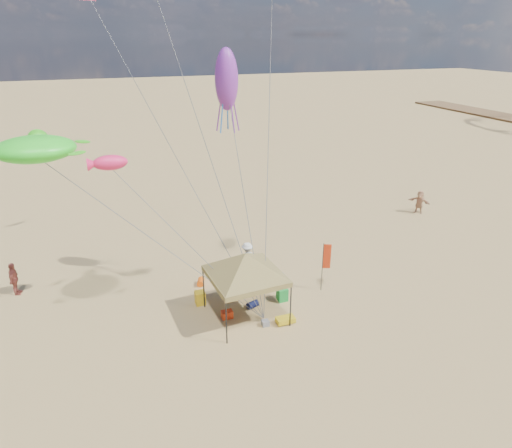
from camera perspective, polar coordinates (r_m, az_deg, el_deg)
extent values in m
plane|color=tan|center=(22.20, 2.71, -12.44)|extent=(280.00, 280.00, 0.00)
cylinder|color=black|center=(22.90, -6.65, -8.17)|extent=(0.06, 0.06, 2.14)
cylinder|color=black|center=(23.89, 0.74, -6.59)|extent=(0.06, 0.06, 2.14)
cylinder|color=black|center=(20.34, -3.78, -12.48)|extent=(0.06, 0.06, 2.14)
cylinder|color=black|center=(21.45, 4.41, -10.43)|extent=(0.06, 0.06, 2.14)
cube|color=olive|center=(21.46, -1.35, -6.60)|extent=(3.54, 3.54, 0.26)
pyramid|color=olive|center=(20.89, -1.38, -3.73)|extent=(6.48, 6.48, 1.07)
cylinder|color=black|center=(24.28, 8.42, -5.44)|extent=(0.04, 0.04, 2.81)
cube|color=red|center=(24.01, 9.00, -4.09)|extent=(0.39, 0.17, 1.40)
cube|color=red|center=(22.47, -3.70, -11.40)|extent=(0.54, 0.38, 0.38)
cube|color=#1733BD|center=(25.54, 3.02, -6.80)|extent=(0.54, 0.38, 0.38)
cylinder|color=#0D123A|center=(23.17, -0.44, -10.19)|extent=(0.69, 0.54, 0.36)
cylinder|color=#FF5F0E|center=(25.30, -7.04, -7.30)|extent=(0.54, 0.69, 0.36)
cube|color=green|center=(23.72, 3.35, -8.90)|extent=(0.50, 0.50, 0.70)
cube|color=yellow|center=(23.56, -7.10, -9.29)|extent=(0.50, 0.50, 0.70)
cube|color=slate|center=(21.93, 1.20, -12.48)|extent=(0.34, 0.30, 0.28)
cube|color=gold|center=(22.09, 3.76, -12.03)|extent=(0.90, 0.50, 0.24)
imported|color=tan|center=(24.95, -0.23, -5.80)|extent=(0.72, 0.60, 1.69)
imported|color=#313A43|center=(24.89, -1.36, -6.01)|extent=(0.98, 0.98, 1.60)
imported|color=silver|center=(26.10, -1.11, -4.26)|extent=(1.25, 0.80, 1.84)
imported|color=#9B483B|center=(27.11, -28.38, -6.16)|extent=(0.61, 1.14, 1.84)
imported|color=tan|center=(36.97, 20.05, 2.65)|extent=(1.32, 1.72, 1.81)
ellipsoid|color=#30F328|center=(20.00, -26.26, 8.54)|extent=(3.65, 3.21, 1.04)
ellipsoid|color=#FF2665|center=(21.33, -18.03, 7.43)|extent=(1.62, 0.93, 0.69)
ellipsoid|color=purple|center=(22.14, -3.77, 17.84)|extent=(1.24, 1.24, 2.87)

